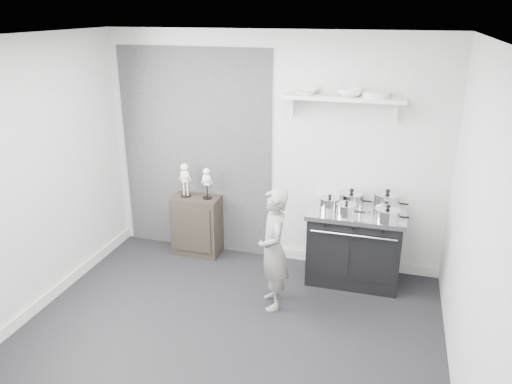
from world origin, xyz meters
TOP-DOWN VIEW (x-y plane):
  - ground at (0.00, 0.00)m, footprint 4.00×4.00m
  - room_shell at (-0.09, 0.15)m, footprint 4.02×3.62m
  - wall_shelf at (0.80, 1.68)m, footprint 1.30×0.26m
  - stove at (1.04, 1.48)m, footprint 1.05×0.66m
  - side_cabinet at (-0.90, 1.61)m, footprint 0.58×0.34m
  - child at (0.30, 0.72)m, footprint 0.46×0.55m
  - pot_front_left at (0.75, 1.41)m, footprint 0.30×0.22m
  - pot_back_left at (0.96, 1.62)m, footprint 0.37×0.29m
  - pot_back_right at (1.35, 1.59)m, footprint 0.37×0.29m
  - pot_front_right at (1.36, 1.29)m, footprint 0.35×0.26m
  - pot_front_center at (0.94, 1.30)m, footprint 0.30×0.21m
  - skeleton_full at (-1.03, 1.61)m, footprint 0.13×0.09m
  - skeleton_torso at (-0.75, 1.61)m, footprint 0.12×0.08m
  - bowl_large at (0.40, 1.67)m, footprint 0.28×0.28m
  - bowl_small at (0.87, 1.67)m, footprint 0.26×0.26m
  - plate_stack at (1.13, 1.67)m, footprint 0.28×0.28m

SIDE VIEW (x-z plane):
  - ground at x=0.00m, z-range 0.00..0.00m
  - side_cabinet at x=-0.90m, z-range 0.00..0.75m
  - stove at x=1.04m, z-range 0.00..0.85m
  - child at x=0.30m, z-range 0.00..1.28m
  - pot_front_center at x=0.94m, z-range 0.82..1.00m
  - pot_front_right at x=1.36m, z-range 0.82..1.00m
  - pot_front_left at x=0.75m, z-range 0.82..1.01m
  - pot_back_left at x=0.96m, z-range 0.82..1.02m
  - pot_back_right at x=1.35m, z-range 0.82..1.06m
  - skeleton_torso at x=-0.75m, z-range 0.75..1.19m
  - skeleton_full at x=-1.03m, z-range 0.75..1.23m
  - room_shell at x=-0.09m, z-range 0.28..2.99m
  - wall_shelf at x=0.80m, z-range 1.89..2.13m
  - plate_stack at x=1.13m, z-range 2.04..2.10m
  - bowl_large at x=0.40m, z-range 2.04..2.11m
  - bowl_small at x=0.87m, z-range 2.04..2.12m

